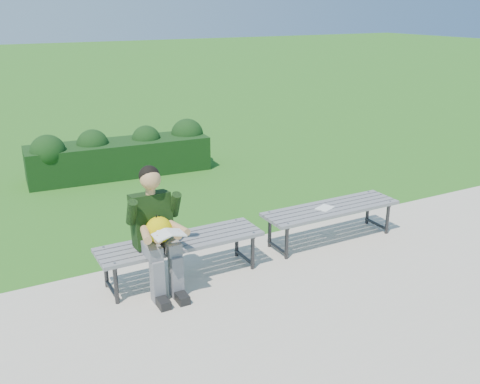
# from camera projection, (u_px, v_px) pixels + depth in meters

# --- Properties ---
(ground) EXTENTS (80.00, 80.00, 0.00)m
(ground) POSITION_uv_depth(u_px,v_px,m) (225.00, 245.00, 6.72)
(ground) COLOR #266A1B
(ground) RESTS_ON ground
(walkway) EXTENTS (30.00, 3.50, 0.02)m
(walkway) POSITION_uv_depth(u_px,v_px,m) (305.00, 310.00, 5.26)
(walkway) COLOR beige
(walkway) RESTS_ON ground
(hedge) EXTENTS (3.21, 0.99, 0.87)m
(hedge) POSITION_uv_depth(u_px,v_px,m) (121.00, 153.00, 9.38)
(hedge) COLOR #144418
(hedge) RESTS_ON ground
(bench_left) EXTENTS (1.80, 0.50, 0.46)m
(bench_left) POSITION_uv_depth(u_px,v_px,m) (181.00, 245.00, 5.74)
(bench_left) COLOR gray
(bench_left) RESTS_ON walkway
(bench_right) EXTENTS (1.80, 0.50, 0.46)m
(bench_right) POSITION_uv_depth(u_px,v_px,m) (331.00, 211.00, 6.68)
(bench_right) COLOR gray
(bench_right) RESTS_ON walkway
(seated_boy) EXTENTS (0.56, 0.76, 1.31)m
(seated_boy) POSITION_uv_depth(u_px,v_px,m) (156.00, 227.00, 5.42)
(seated_boy) COLOR slate
(seated_boy) RESTS_ON walkway
(paper_sheet) EXTENTS (0.26, 0.23, 0.01)m
(paper_sheet) POSITION_uv_depth(u_px,v_px,m) (325.00, 208.00, 6.62)
(paper_sheet) COLOR white
(paper_sheet) RESTS_ON bench_right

